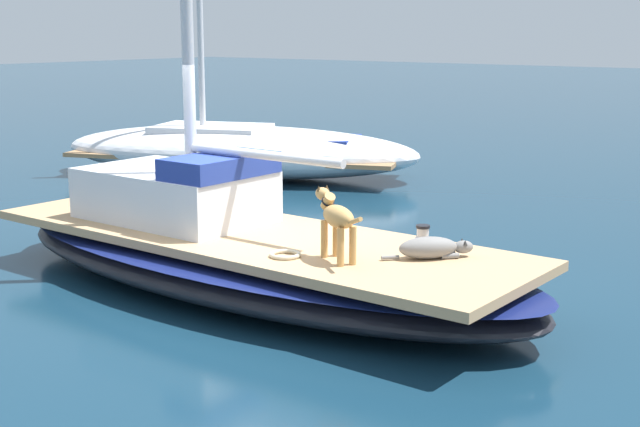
% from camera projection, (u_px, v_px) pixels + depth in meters
% --- Properties ---
extents(ground_plane, '(120.00, 120.00, 0.00)m').
position_uv_depth(ground_plane, '(251.00, 289.00, 9.95)').
color(ground_plane, '#143347').
extents(sailboat_main, '(2.51, 7.24, 0.66)m').
position_uv_depth(sailboat_main, '(250.00, 261.00, 9.88)').
color(sailboat_main, black).
rests_on(sailboat_main, ground).
extents(cabin_house, '(1.40, 2.22, 0.84)m').
position_uv_depth(cabin_house, '(179.00, 191.00, 10.41)').
color(cabin_house, silver).
rests_on(cabin_house, sailboat_main).
extents(dog_tan, '(0.50, 0.87, 0.70)m').
position_uv_depth(dog_tan, '(336.00, 218.00, 8.58)').
color(dog_tan, tan).
rests_on(dog_tan, sailboat_main).
extents(dog_grey, '(0.77, 0.69, 0.22)m').
position_uv_depth(dog_grey, '(432.00, 248.00, 8.71)').
color(dog_grey, gray).
rests_on(dog_grey, sailboat_main).
extents(deck_winch, '(0.16, 0.16, 0.21)m').
position_uv_depth(deck_winch, '(423.00, 235.00, 9.26)').
color(deck_winch, '#B7B7BC').
rests_on(deck_winch, sailboat_main).
extents(coiled_rope, '(0.32, 0.32, 0.04)m').
position_uv_depth(coiled_rope, '(285.00, 255.00, 8.78)').
color(coiled_rope, beige).
rests_on(coiled_rope, sailboat_main).
extents(moored_boat_starboard_side, '(5.23, 7.78, 6.66)m').
position_uv_depth(moored_boat_starboard_side, '(238.00, 149.00, 17.46)').
color(moored_boat_starboard_side, white).
rests_on(moored_boat_starboard_side, ground).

